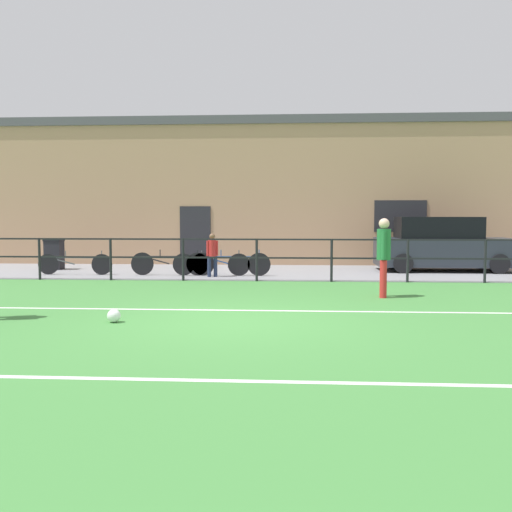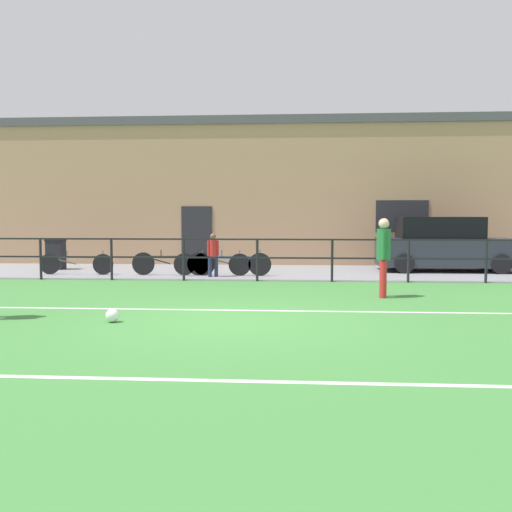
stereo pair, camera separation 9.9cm
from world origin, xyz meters
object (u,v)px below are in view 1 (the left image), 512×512
at_px(spectator_child, 212,252).
at_px(bicycle_parked_1, 170,263).
at_px(bicycle_parked_3, 231,264).
at_px(player_striker, 384,252).
at_px(bicycle_parked_2, 75,264).
at_px(trash_bin_0, 54,254).
at_px(soccer_ball_spare, 114,316).
at_px(bicycle_parked_0, 211,264).
at_px(parked_car_red, 442,246).

xyz_separation_m(spectator_child, bicycle_parked_1, (-1.31, 0.34, -0.35)).
xyz_separation_m(spectator_child, bicycle_parked_3, (0.49, 0.34, -0.35)).
height_order(player_striker, bicycle_parked_2, player_striker).
height_order(spectator_child, bicycle_parked_3, spectator_child).
xyz_separation_m(player_striker, trash_bin_0, (-9.70, 5.67, -0.44)).
relative_size(soccer_ball_spare, spectator_child, 0.18).
relative_size(player_striker, soccer_ball_spare, 7.74).
distance_m(spectator_child, trash_bin_0, 5.78).
bearing_deg(bicycle_parked_0, trash_bin_0, 163.47).
bearing_deg(trash_bin_0, soccer_ball_spare, -61.85).
relative_size(player_striker, bicycle_parked_2, 0.76).
distance_m(bicycle_parked_0, bicycle_parked_3, 0.57).
height_order(soccer_ball_spare, parked_car_red, parked_car_red).
distance_m(soccer_ball_spare, parked_car_red, 12.06).
distance_m(parked_car_red, trash_bin_0, 12.45).
height_order(player_striker, soccer_ball_spare, player_striker).
distance_m(spectator_child, bicycle_parked_1, 1.39).
bearing_deg(soccer_ball_spare, player_striker, 34.21).
bearing_deg(bicycle_parked_3, bicycle_parked_1, -180.00).
bearing_deg(bicycle_parked_2, player_striker, -25.88).
relative_size(player_striker, parked_car_red, 0.41).
height_order(player_striker, trash_bin_0, player_striker).
height_order(soccer_ball_spare, bicycle_parked_0, bicycle_parked_0).
relative_size(bicycle_parked_3, trash_bin_0, 2.30).
relative_size(bicycle_parked_2, trash_bin_0, 2.23).
xyz_separation_m(soccer_ball_spare, bicycle_parked_0, (0.55, 7.40, 0.25)).
xyz_separation_m(player_striker, spectator_child, (-4.25, 3.74, -0.24)).
bearing_deg(spectator_child, soccer_ball_spare, 62.67).
bearing_deg(player_striker, spectator_child, 58.48).
bearing_deg(player_striker, soccer_ball_spare, 134.02).
xyz_separation_m(bicycle_parked_1, bicycle_parked_2, (-2.84, 0.00, -0.02)).
bearing_deg(spectator_child, parked_car_red, 175.61).
bearing_deg(player_striker, bicycle_parked_2, 73.93).
bearing_deg(bicycle_parked_1, soccer_ball_spare, -84.82).
xyz_separation_m(player_striker, bicycle_parked_3, (-3.76, 4.08, -0.60)).
relative_size(bicycle_parked_0, trash_bin_0, 2.26).
bearing_deg(parked_car_red, player_striker, -114.63).
bearing_deg(bicycle_parked_2, bicycle_parked_3, 0.00).
bearing_deg(bicycle_parked_0, bicycle_parked_2, 180.00).
bearing_deg(bicycle_parked_2, parked_car_red, 9.74).
bearing_deg(trash_bin_0, bicycle_parked_2, -50.80).
xyz_separation_m(spectator_child, bicycle_parked_2, (-4.15, 0.34, -0.38)).
relative_size(parked_car_red, bicycle_parked_0, 1.85).
height_order(bicycle_parked_2, trash_bin_0, trash_bin_0).
bearing_deg(bicycle_parked_0, spectator_child, -75.88).
relative_size(soccer_ball_spare, trash_bin_0, 0.22).
bearing_deg(bicycle_parked_3, spectator_child, -145.59).
xyz_separation_m(parked_car_red, bicycle_parked_0, (-7.08, -1.91, -0.46)).
distance_m(player_striker, trash_bin_0, 11.24).
height_order(soccer_ball_spare, bicycle_parked_2, bicycle_parked_2).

